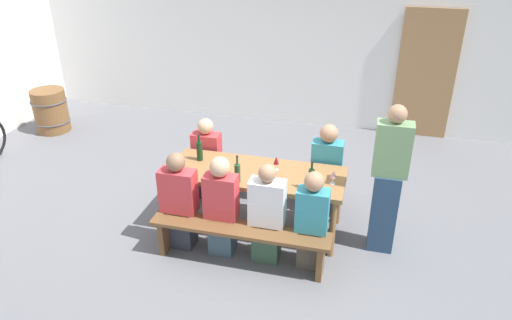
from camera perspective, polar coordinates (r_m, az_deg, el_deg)
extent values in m
plane|color=slate|center=(5.84, 0.00, -7.88)|extent=(24.00, 24.00, 0.00)
cube|color=white|center=(8.35, 6.12, 14.89)|extent=(14.00, 0.20, 3.20)
cube|color=#9E7247|center=(8.30, 19.52, 9.50)|extent=(0.90, 0.06, 2.10)
cube|color=olive|center=(5.46, 0.00, -1.64)|extent=(2.02, 0.77, 0.05)
cylinder|color=olive|center=(5.66, -10.02, -5.34)|extent=(0.07, 0.07, 0.70)
cylinder|color=olive|center=(5.26, 9.06, -8.08)|extent=(0.07, 0.07, 0.70)
cylinder|color=olive|center=(6.17, -7.64, -2.23)|extent=(0.07, 0.07, 0.70)
cylinder|color=olive|center=(5.80, 9.77, -4.47)|extent=(0.07, 0.07, 0.70)
cube|color=brown|center=(5.05, -1.96, -8.20)|extent=(1.92, 0.30, 0.04)
cube|color=brown|center=(5.45, -10.74, -8.69)|extent=(0.06, 0.24, 0.41)
cube|color=brown|center=(5.06, 7.68, -11.62)|extent=(0.06, 0.24, 0.41)
cube|color=brown|center=(6.18, 1.58, -1.07)|extent=(1.92, 0.30, 0.04)
cube|color=brown|center=(6.51, -5.84, -1.92)|extent=(0.06, 0.24, 0.41)
cube|color=brown|center=(6.19, 9.36, -3.83)|extent=(0.06, 0.24, 0.41)
cylinder|color=#143319|center=(5.69, -6.72, 1.06)|extent=(0.07, 0.07, 0.23)
cylinder|color=#143319|center=(5.63, -6.80, 2.51)|extent=(0.03, 0.03, 0.08)
cylinder|color=black|center=(5.61, -6.83, 2.95)|extent=(0.03, 0.03, 0.01)
cylinder|color=#143319|center=(5.09, 6.58, -2.28)|extent=(0.06, 0.06, 0.23)
cylinder|color=#143319|center=(5.02, 6.67, -0.73)|extent=(0.02, 0.02, 0.08)
cylinder|color=black|center=(5.00, 6.70, -0.27)|extent=(0.02, 0.02, 0.01)
cylinder|color=#234C2D|center=(5.20, -2.22, -1.58)|extent=(0.07, 0.07, 0.21)
cylinder|color=#234C2D|center=(5.13, -2.25, -0.10)|extent=(0.02, 0.02, 0.09)
cylinder|color=black|center=(5.10, -2.26, 0.43)|extent=(0.03, 0.03, 0.01)
cylinder|color=silver|center=(5.48, 2.40, -1.17)|extent=(0.06, 0.06, 0.01)
cylinder|color=silver|center=(5.47, 2.40, -0.80)|extent=(0.01, 0.01, 0.07)
cone|color=maroon|center=(5.43, 2.42, -0.02)|extent=(0.06, 0.06, 0.10)
cylinder|color=silver|center=(5.27, 9.09, -2.77)|extent=(0.06, 0.06, 0.01)
cylinder|color=silver|center=(5.25, 9.12, -2.41)|extent=(0.01, 0.01, 0.07)
cone|color=#D18C93|center=(5.21, 9.19, -1.62)|extent=(0.07, 0.07, 0.09)
cube|color=#31323C|center=(5.50, -8.86, -7.88)|extent=(0.30, 0.24, 0.45)
cube|color=#C6383D|center=(5.25, -9.23, -3.64)|extent=(0.39, 0.20, 0.50)
sphere|color=#846047|center=(5.08, -9.52, -0.25)|extent=(0.20, 0.20, 0.20)
cube|color=#405966|center=(5.35, -4.02, -8.70)|extent=(0.26, 0.24, 0.45)
cube|color=#C6383D|center=(5.09, -4.19, -4.36)|extent=(0.35, 0.20, 0.50)
sphere|color=tan|center=(4.91, -4.33, -0.81)|extent=(0.22, 0.22, 0.22)
cube|color=#37543D|center=(5.24, 1.28, -9.52)|extent=(0.28, 0.24, 0.45)
cube|color=silver|center=(4.97, 1.33, -5.10)|extent=(0.37, 0.20, 0.51)
sphere|color=#A87A5B|center=(4.79, 1.38, -1.59)|extent=(0.19, 0.19, 0.19)
cube|color=#4E4639|center=(5.17, 6.43, -10.24)|extent=(0.25, 0.24, 0.45)
cube|color=teal|center=(4.91, 6.71, -5.97)|extent=(0.33, 0.20, 0.47)
sphere|color=#A87A5B|center=(4.74, 6.93, -2.56)|extent=(0.20, 0.20, 0.20)
cube|color=#48315B|center=(6.36, -5.70, -2.48)|extent=(0.27, 0.24, 0.45)
cube|color=#C6383D|center=(6.15, -5.89, 1.19)|extent=(0.35, 0.20, 0.45)
sphere|color=tan|center=(6.01, -6.03, 4.00)|extent=(0.20, 0.20, 0.20)
cube|color=navy|center=(6.06, 8.12, -4.25)|extent=(0.28, 0.24, 0.45)
cube|color=teal|center=(5.82, 8.42, -0.17)|extent=(0.37, 0.20, 0.52)
sphere|color=#A87A5B|center=(5.66, 8.67, 3.14)|extent=(0.22, 0.22, 0.22)
cube|color=navy|center=(5.44, 14.92, -5.94)|extent=(0.28, 0.24, 0.93)
cube|color=#729966|center=(5.08, 15.92, 1.24)|extent=(0.37, 0.20, 0.58)
sphere|color=#A87A5B|center=(4.93, 16.49, 5.28)|extent=(0.19, 0.19, 0.19)
cylinder|color=brown|center=(8.95, -23.21, 5.41)|extent=(0.56, 0.56, 0.73)
torus|color=#4C4C51|center=(8.89, -23.42, 6.50)|extent=(0.59, 0.59, 0.02)
torus|color=#4C4C51|center=(9.02, -23.00, 4.34)|extent=(0.59, 0.59, 0.02)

